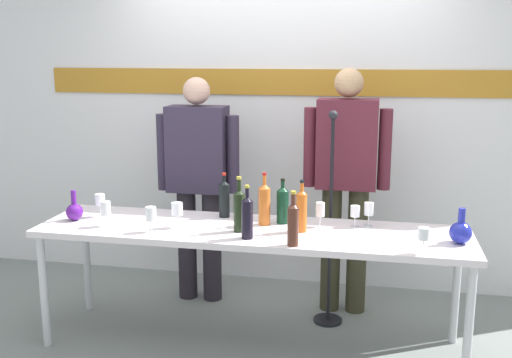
# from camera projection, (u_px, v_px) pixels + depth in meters

# --- Properties ---
(ground_plane) EXTENTS (10.00, 10.00, 0.00)m
(ground_plane) POSITION_uv_depth(u_px,v_px,m) (251.00, 343.00, 3.87)
(ground_plane) COLOR gray
(back_wall) EXTENTS (5.51, 0.11, 3.00)m
(back_wall) POSITION_uv_depth(u_px,v_px,m) (283.00, 97.00, 4.71)
(back_wall) COLOR white
(back_wall) RESTS_ON ground
(display_table) EXTENTS (2.67, 0.67, 0.77)m
(display_table) POSITION_uv_depth(u_px,v_px,m) (251.00, 237.00, 3.72)
(display_table) COLOR silver
(display_table) RESTS_ON ground
(decanter_blue_left) EXTENTS (0.11, 0.11, 0.20)m
(decanter_blue_left) POSITION_uv_depth(u_px,v_px,m) (74.00, 211.00, 3.88)
(decanter_blue_left) COLOR #531984
(decanter_blue_left) RESTS_ON display_table
(decanter_blue_right) EXTENTS (0.13, 0.13, 0.21)m
(decanter_blue_right) POSITION_uv_depth(u_px,v_px,m) (461.00, 232.00, 3.40)
(decanter_blue_right) COLOR #2129A1
(decanter_blue_right) RESTS_ON display_table
(presenter_left) EXTENTS (0.62, 0.22, 1.67)m
(presenter_left) POSITION_uv_depth(u_px,v_px,m) (198.00, 175.00, 4.40)
(presenter_left) COLOR black
(presenter_left) RESTS_ON ground
(presenter_right) EXTENTS (0.60, 0.22, 1.74)m
(presenter_right) POSITION_uv_depth(u_px,v_px,m) (346.00, 176.00, 4.18)
(presenter_right) COLOR #343320
(presenter_right) RESTS_ON ground
(wine_bottle_0) EXTENTS (0.06, 0.06, 0.32)m
(wine_bottle_0) POSITION_uv_depth(u_px,v_px,m) (293.00, 223.00, 3.35)
(wine_bottle_0) COLOR #4C271C
(wine_bottle_0) RESTS_ON display_table
(wine_bottle_1) EXTENTS (0.06, 0.06, 0.32)m
(wine_bottle_1) POSITION_uv_depth(u_px,v_px,m) (302.00, 209.00, 3.62)
(wine_bottle_1) COLOR orange
(wine_bottle_1) RESTS_ON display_table
(wine_bottle_2) EXTENTS (0.07, 0.07, 0.34)m
(wine_bottle_2) POSITION_uv_depth(u_px,v_px,m) (239.00, 209.00, 3.62)
(wine_bottle_2) COLOR black
(wine_bottle_2) RESTS_ON display_table
(wine_bottle_3) EXTENTS (0.08, 0.08, 0.29)m
(wine_bottle_3) POSITION_uv_depth(u_px,v_px,m) (283.00, 204.00, 3.80)
(wine_bottle_3) COLOR #103823
(wine_bottle_3) RESTS_ON display_table
(wine_bottle_4) EXTENTS (0.07, 0.07, 0.30)m
(wine_bottle_4) POSITION_uv_depth(u_px,v_px,m) (224.00, 198.00, 3.95)
(wine_bottle_4) COLOR black
(wine_bottle_4) RESTS_ON display_table
(wine_bottle_5) EXTENTS (0.08, 0.08, 0.33)m
(wine_bottle_5) POSITION_uv_depth(u_px,v_px,m) (264.00, 203.00, 3.77)
(wine_bottle_5) COLOR orange
(wine_bottle_5) RESTS_ON display_table
(wine_bottle_6) EXTENTS (0.07, 0.07, 0.32)m
(wine_bottle_6) POSITION_uv_depth(u_px,v_px,m) (247.00, 216.00, 3.48)
(wine_bottle_6) COLOR black
(wine_bottle_6) RESTS_ON display_table
(wine_glass_left_0) EXTENTS (0.07, 0.07, 0.16)m
(wine_glass_left_0) POSITION_uv_depth(u_px,v_px,m) (151.00, 214.00, 3.62)
(wine_glass_left_0) COLOR white
(wine_glass_left_0) RESTS_ON display_table
(wine_glass_left_1) EXTENTS (0.06, 0.06, 0.16)m
(wine_glass_left_1) POSITION_uv_depth(u_px,v_px,m) (106.00, 209.00, 3.73)
(wine_glass_left_1) COLOR white
(wine_glass_left_1) RESTS_ON display_table
(wine_glass_left_2) EXTENTS (0.06, 0.06, 0.15)m
(wine_glass_left_2) POSITION_uv_depth(u_px,v_px,m) (100.00, 200.00, 3.96)
(wine_glass_left_2) COLOR white
(wine_glass_left_2) RESTS_ON display_table
(wine_glass_left_3) EXTENTS (0.07, 0.07, 0.16)m
(wine_glass_left_3) POSITION_uv_depth(u_px,v_px,m) (177.00, 210.00, 3.70)
(wine_glass_left_3) COLOR white
(wine_glass_left_3) RESTS_ON display_table
(wine_glass_right_0) EXTENTS (0.06, 0.06, 0.13)m
(wine_glass_right_0) POSITION_uv_depth(u_px,v_px,m) (355.00, 212.00, 3.73)
(wine_glass_right_0) COLOR white
(wine_glass_right_0) RESTS_ON display_table
(wine_glass_right_1) EXTENTS (0.06, 0.06, 0.15)m
(wine_glass_right_1) POSITION_uv_depth(u_px,v_px,m) (424.00, 235.00, 3.22)
(wine_glass_right_1) COLOR white
(wine_glass_right_1) RESTS_ON display_table
(wine_glass_right_2) EXTENTS (0.06, 0.06, 0.15)m
(wine_glass_right_2) POSITION_uv_depth(u_px,v_px,m) (369.00, 209.00, 3.74)
(wine_glass_right_2) COLOR white
(wine_glass_right_2) RESTS_ON display_table
(wine_glass_right_3) EXTENTS (0.06, 0.06, 0.16)m
(wine_glass_right_3) POSITION_uv_depth(u_px,v_px,m) (320.00, 210.00, 3.72)
(wine_glass_right_3) COLOR white
(wine_glass_right_3) RESTS_ON display_table
(microphone_stand) EXTENTS (0.20, 0.20, 1.48)m
(microphone_stand) POSITION_uv_depth(u_px,v_px,m) (330.00, 255.00, 4.09)
(microphone_stand) COLOR black
(microphone_stand) RESTS_ON ground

